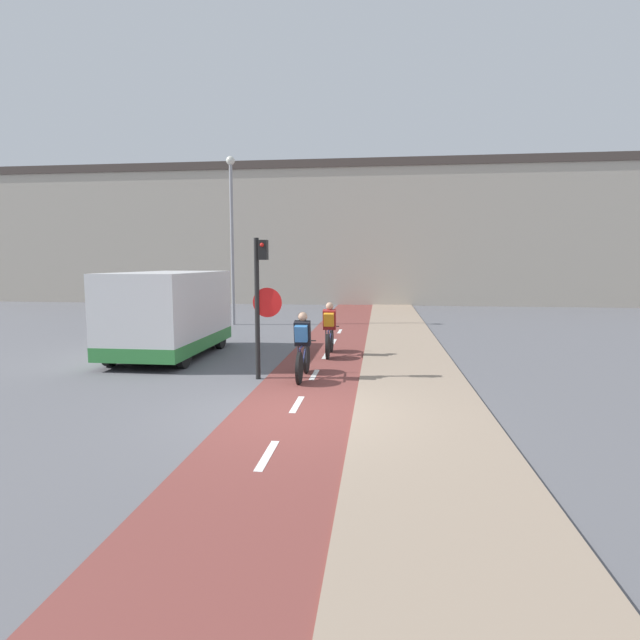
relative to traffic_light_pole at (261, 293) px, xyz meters
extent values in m
plane|color=#5B5B60|center=(1.16, -2.51, -1.99)|extent=(120.00, 120.00, 0.00)
cube|color=brown|center=(1.16, -2.51, -1.98)|extent=(2.16, 60.00, 0.02)
cube|color=white|center=(1.16, -4.51, -1.97)|extent=(0.12, 1.10, 0.00)
cube|color=white|center=(1.16, -2.01, -1.97)|extent=(0.12, 1.10, 0.00)
cube|color=white|center=(1.16, 0.49, -1.97)|extent=(0.12, 1.10, 0.00)
cube|color=white|center=(1.16, 2.99, -1.97)|extent=(0.12, 1.10, 0.00)
cube|color=white|center=(1.16, 5.49, -1.97)|extent=(0.12, 1.10, 0.00)
cube|color=white|center=(1.16, 7.99, -1.97)|extent=(0.12, 1.10, 0.00)
cube|color=gray|center=(3.44, -2.51, -1.96)|extent=(2.40, 60.00, 0.05)
cube|color=#B2A899|center=(1.16, 22.66, 2.23)|extent=(60.00, 5.00, 8.44)
cube|color=#473D38|center=(1.16, 22.66, 6.70)|extent=(60.00, 5.20, 0.50)
cylinder|color=black|center=(-0.08, 0.00, -0.38)|extent=(0.11, 0.11, 3.22)
cube|color=black|center=(0.07, 0.00, 0.96)|extent=(0.20, 0.20, 0.44)
sphere|color=red|center=(0.07, -0.11, 1.07)|extent=(0.09, 0.09, 0.09)
cone|color=red|center=(0.15, 0.00, -0.22)|extent=(0.67, 0.01, 0.67)
cone|color=silver|center=(0.15, 0.00, -0.22)|extent=(0.60, 0.02, 0.60)
cylinder|color=gray|center=(-3.57, 9.72, 1.39)|extent=(0.14, 0.14, 6.76)
sphere|color=silver|center=(-3.57, 9.72, 4.88)|extent=(0.36, 0.36, 0.36)
cylinder|color=black|center=(0.94, -0.39, -1.63)|extent=(0.07, 0.72, 0.72)
cylinder|color=black|center=(0.94, 0.71, -1.63)|extent=(0.07, 0.72, 0.72)
cylinder|color=navy|center=(0.94, 0.37, -1.44)|extent=(0.04, 0.70, 0.44)
cylinder|color=navy|center=(0.94, -0.14, -1.43)|extent=(0.04, 0.37, 0.47)
cylinder|color=navy|center=(0.94, 0.20, -1.22)|extent=(0.04, 1.03, 0.07)
cylinder|color=navy|center=(0.94, -0.18, -1.64)|extent=(0.04, 0.42, 0.05)
cylinder|color=black|center=(0.94, 0.71, -1.19)|extent=(0.46, 0.03, 0.03)
cube|color=black|center=(0.94, 0.08, -0.92)|extent=(0.36, 0.31, 0.59)
sphere|color=tan|center=(0.94, 0.12, -0.54)|extent=(0.22, 0.22, 0.22)
cylinder|color=#232328|center=(0.84, 0.04, -1.38)|extent=(0.04, 0.07, 0.45)
cylinder|color=#232328|center=(1.04, 0.04, -1.38)|extent=(0.04, 0.07, 0.45)
cube|color=#3370B2|center=(0.94, -0.10, -0.90)|extent=(0.28, 0.23, 0.39)
cylinder|color=black|center=(1.27, 2.52, -1.64)|extent=(0.07, 0.70, 0.70)
cylinder|color=black|center=(1.27, 3.58, -1.64)|extent=(0.07, 0.70, 0.70)
cylinder|color=navy|center=(1.27, 3.25, -1.45)|extent=(0.04, 0.68, 0.44)
cylinder|color=navy|center=(1.27, 2.76, -1.44)|extent=(0.04, 0.35, 0.46)
cylinder|color=navy|center=(1.27, 3.09, -1.23)|extent=(0.04, 0.98, 0.07)
cylinder|color=navy|center=(1.27, 2.72, -1.65)|extent=(0.04, 0.40, 0.05)
cylinder|color=black|center=(1.27, 3.58, -1.20)|extent=(0.46, 0.03, 0.03)
cube|color=maroon|center=(1.27, 2.97, -0.94)|extent=(0.36, 0.31, 0.59)
sphere|color=tan|center=(1.27, 3.01, -0.56)|extent=(0.22, 0.22, 0.22)
cylinder|color=#232328|center=(1.17, 2.93, -1.39)|extent=(0.04, 0.07, 0.44)
cylinder|color=#232328|center=(1.37, 2.93, -1.39)|extent=(0.04, 0.07, 0.44)
cube|color=orange|center=(1.27, 2.79, -0.92)|extent=(0.28, 0.23, 0.39)
cube|color=silver|center=(-3.24, 2.42, -0.67)|extent=(2.19, 4.54, 2.15)
cube|color=#33843D|center=(-3.24, 2.42, -1.56)|extent=(2.20, 4.55, 0.36)
cube|color=black|center=(-3.24, 4.67, -0.29)|extent=(1.97, 0.04, 0.70)
cylinder|color=black|center=(-4.23, 3.89, -1.64)|extent=(0.18, 0.70, 0.70)
cylinder|color=black|center=(-2.25, 3.89, -1.64)|extent=(0.18, 0.70, 0.70)
cylinder|color=black|center=(-4.23, 0.94, -1.64)|extent=(0.18, 0.70, 0.70)
cylinder|color=black|center=(-2.25, 0.94, -1.64)|extent=(0.18, 0.70, 0.70)
camera|label=1|loc=(2.68, -11.00, 0.69)|focal=28.00mm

